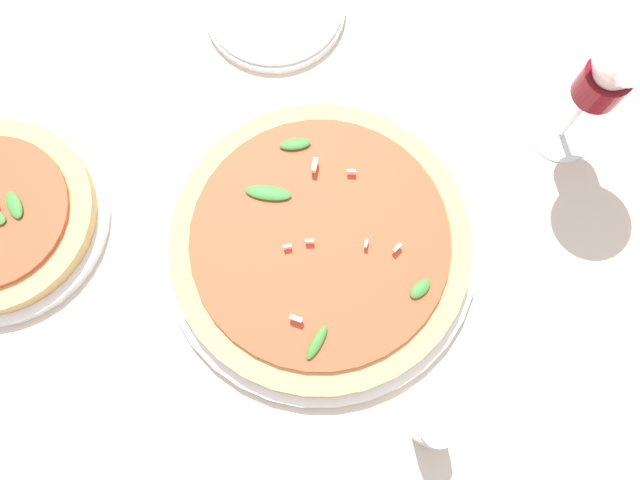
{
  "coord_description": "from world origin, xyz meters",
  "views": [
    {
      "loc": [
        0.14,
        0.12,
        0.63
      ],
      "look_at": [
        0.03,
        -0.01,
        0.03
      ],
      "focal_mm": 35.0,
      "sensor_mm": 36.0,
      "label": 1
    }
  ],
  "objects_px": {
    "pizza_arugula_main": "(320,244)",
    "wine_glass": "(613,72)",
    "shaker_pepper": "(432,430)",
    "side_plate_white": "(275,7)"
  },
  "relations": [
    {
      "from": "pizza_arugula_main",
      "to": "shaker_pepper",
      "type": "xyz_separation_m",
      "value": [
        0.03,
        0.21,
        0.02
      ]
    },
    {
      "from": "pizza_arugula_main",
      "to": "shaker_pepper",
      "type": "relative_size",
      "value": 4.85
    },
    {
      "from": "pizza_arugula_main",
      "to": "wine_glass",
      "type": "relative_size",
      "value": 1.79
    },
    {
      "from": "side_plate_white",
      "to": "pizza_arugula_main",
      "type": "bearing_deg",
      "value": 61.41
    },
    {
      "from": "shaker_pepper",
      "to": "side_plate_white",
      "type": "bearing_deg",
      "value": -110.66
    },
    {
      "from": "pizza_arugula_main",
      "to": "wine_glass",
      "type": "xyz_separation_m",
      "value": [
        -0.29,
        0.07,
        0.11
      ]
    },
    {
      "from": "side_plate_white",
      "to": "shaker_pepper",
      "type": "xyz_separation_m",
      "value": [
        0.17,
        0.46,
        0.02
      ]
    },
    {
      "from": "wine_glass",
      "to": "pizza_arugula_main",
      "type": "bearing_deg",
      "value": -12.81
    },
    {
      "from": "pizza_arugula_main",
      "to": "wine_glass",
      "type": "bearing_deg",
      "value": 167.19
    },
    {
      "from": "pizza_arugula_main",
      "to": "shaker_pepper",
      "type": "distance_m",
      "value": 0.21
    }
  ]
}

